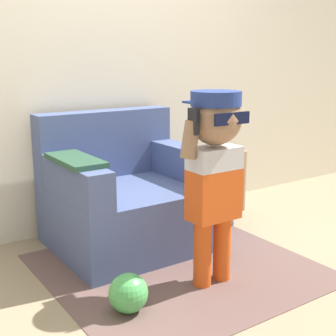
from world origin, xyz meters
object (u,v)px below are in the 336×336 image
armchair (127,199)px  side_table (219,191)px  person_child (215,159)px  toy_ball (128,293)px

armchair → side_table: 0.75m
person_child → toy_ball: bearing=-179.0°
person_child → armchair: bearing=97.9°
side_table → toy_ball: size_ratio=2.16×
toy_ball → person_child: bearing=1.0°
armchair → toy_ball: (-0.43, -0.78, -0.21)m
armchair → side_table: armchair is taller
armchair → side_table: (0.74, -0.06, -0.05)m
side_table → toy_ball: 1.38m
person_child → toy_ball: (-0.54, -0.01, -0.61)m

